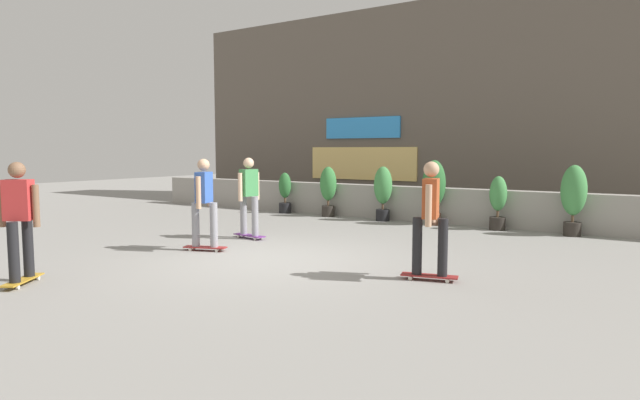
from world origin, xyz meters
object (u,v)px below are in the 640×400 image
Objects in this scene: potted_plant_1 at (328,188)px; skater_far_left at (249,194)px; potted_plant_2 at (383,190)px; potted_plant_3 at (434,187)px; potted_plant_4 at (498,201)px; potted_plant_0 at (285,192)px; potted_plant_5 at (574,195)px; skater_by_wall_right at (204,200)px; skater_far_right at (430,215)px; skater_foreground at (19,217)px.

skater_far_left is at bearing -81.31° from potted_plant_1.
potted_plant_2 is 1.40m from potted_plant_3.
potted_plant_3 reaches higher than potted_plant_2.
skater_far_left reaches higher than potted_plant_4.
potted_plant_0 is 4.62m from skater_far_left.
potted_plant_3 reaches higher than potted_plant_5.
potted_plant_3 is at bearing 180.00° from potted_plant_4.
potted_plant_3 is at bearing 180.00° from potted_plant_5.
skater_far_left and skater_by_wall_right have the same top height.
skater_far_right is (-1.08, -5.47, 0.04)m from potted_plant_5.
potted_plant_4 is 5.50m from skater_far_right.
potted_plant_5 reaches higher than potted_plant_4.
potted_plant_4 is at bearing 45.35° from skater_far_left.
skater_far_left is 1.00× the size of skater_by_wall_right.
potted_plant_0 is at bearing 180.00° from potted_plant_4.
potted_plant_0 is 8.63m from skater_far_right.
potted_plant_2 is 0.93× the size of potted_plant_5.
potted_plant_5 is at bearing 0.00° from potted_plant_1.
skater_by_wall_right is 1.00× the size of skater_far_right.
skater_by_wall_right is at bearing -67.18° from potted_plant_0.
potted_plant_0 is at bearing 140.68° from skater_far_right.
skater_foreground reaches higher than potted_plant_4.
potted_plant_0 is at bearing 180.00° from potted_plant_5.
skater_foreground is 1.00× the size of skater_far_right.
potted_plant_1 is at bearing 180.00° from potted_plant_5.
skater_far_right is at bearing -39.32° from potted_plant_0.
skater_far_right is (5.17, -5.47, 0.15)m from potted_plant_1.
potted_plant_3 is 0.95× the size of skater_foreground.
potted_plant_4 is 9.70m from skater_foreground.
potted_plant_1 is at bearing 180.00° from potted_plant_2.
potted_plant_0 is 0.70× the size of skater_far_right.
skater_far_right is (6.67, -5.47, 0.31)m from potted_plant_0.
skater_far_right reaches higher than potted_plant_1.
potted_plant_1 is at bearing 98.69° from skater_far_left.
potted_plant_0 is 9.02m from skater_foreground.
skater_far_left is at bearing 163.08° from skater_far_right.
skater_foreground is at bearing -144.33° from skater_far_right.
potted_plant_1 is 4.66m from potted_plant_4.
potted_plant_5 is at bearing 35.97° from skater_far_left.
potted_plant_5 is at bearing 78.78° from skater_far_right.
skater_far_left is 4.70m from skater_foreground.
skater_by_wall_right is at bearing -134.03° from potted_plant_5.
skater_foreground is at bearing -90.88° from skater_far_left.
skater_by_wall_right is (-0.85, -5.59, 0.12)m from potted_plant_2.
potted_plant_3 is at bearing 68.11° from skater_by_wall_right.
skater_foreground reaches higher than potted_plant_2.
potted_plant_4 is at bearing 180.00° from potted_plant_5.
potted_plant_2 is 0.89× the size of potted_plant_3.
potted_plant_3 is 1.59m from potted_plant_4.
skater_by_wall_right is (-5.41, -5.59, 0.04)m from potted_plant_5.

